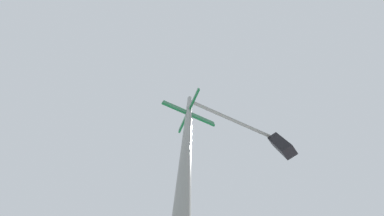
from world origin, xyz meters
name	(u,v)px	position (x,y,z in m)	size (l,w,h in m)	color
traffic_signal_near	(242,139)	(-6.91, -6.23, 4.28)	(1.82, 2.95, 6.07)	slate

